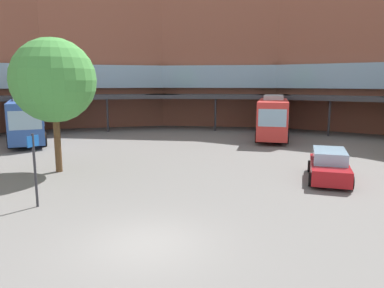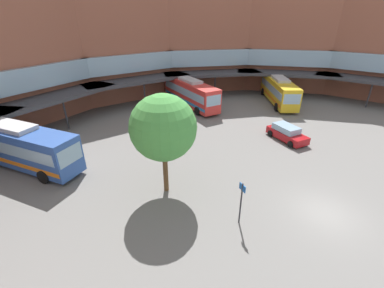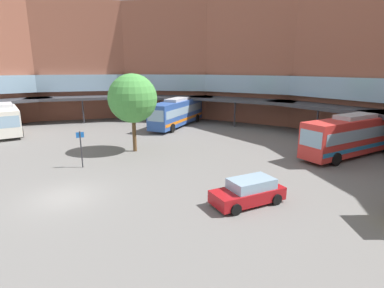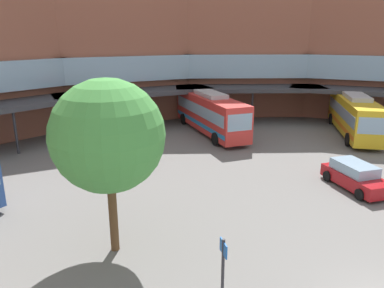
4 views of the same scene
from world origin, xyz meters
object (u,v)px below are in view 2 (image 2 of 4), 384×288
at_px(bus_1, 190,92).
at_px(bus_2, 279,90).
at_px(bus_3, 17,145).
at_px(plaza_tree, 163,128).
at_px(stop_sign_post, 241,200).
at_px(parked_car, 287,133).

height_order(bus_1, bus_2, bus_1).
bearing_deg(bus_3, plaza_tree, 7.41).
xyz_separation_m(bus_2, plaza_tree, (-25.74, -4.10, 3.19)).
xyz_separation_m(bus_1, bus_2, (9.92, -8.45, -0.06)).
xyz_separation_m(bus_3, plaza_tree, (6.14, -11.89, 3.12)).
bearing_deg(stop_sign_post, parked_car, 13.56).
bearing_deg(bus_1, plaza_tree, -34.90).
height_order(parked_car, plaza_tree, plaza_tree).
xyz_separation_m(bus_1, plaza_tree, (-15.81, -12.55, 3.13)).
distance_m(bus_1, parked_car, 15.29).
distance_m(bus_1, plaza_tree, 20.43).
bearing_deg(bus_1, bus_3, -71.62).
relative_size(bus_3, stop_sign_post, 4.12).
height_order(plaza_tree, stop_sign_post, plaza_tree).
bearing_deg(bus_2, bus_3, -56.45).
bearing_deg(parked_car, bus_2, 141.29).
relative_size(plaza_tree, stop_sign_post, 2.46).
xyz_separation_m(bus_1, stop_sign_post, (-14.95, -18.45, -0.11)).
bearing_deg(parked_car, plaza_tree, -79.77).
bearing_deg(bus_2, bus_1, -83.14).
bearing_deg(plaza_tree, stop_sign_post, -81.67).
relative_size(bus_1, bus_2, 1.19).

